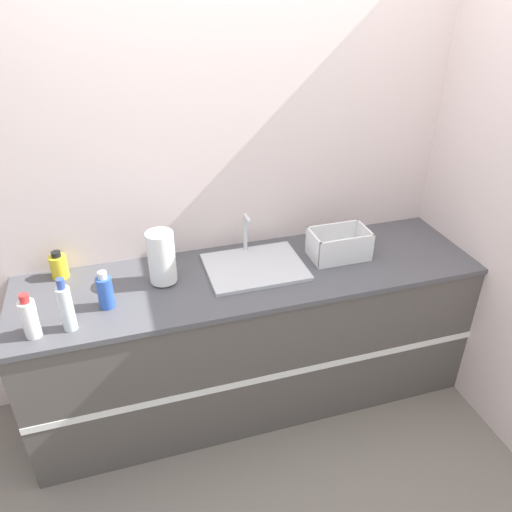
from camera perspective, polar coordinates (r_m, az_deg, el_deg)
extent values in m
plane|color=slate|center=(3.03, 1.55, -19.50)|extent=(12.00, 12.00, 0.00)
cube|color=silver|center=(2.80, -2.55, 9.14)|extent=(4.87, 0.06, 2.60)
cube|color=silver|center=(3.06, 23.18, 8.56)|extent=(0.06, 2.66, 2.60)
cube|color=#514C47|center=(2.95, -0.36, -9.41)|extent=(2.47, 0.66, 0.85)
cube|color=white|center=(2.72, 1.65, -13.64)|extent=(2.47, 0.01, 0.04)
cube|color=#4C4C51|center=(2.69, -0.39, -2.17)|extent=(2.49, 0.69, 0.03)
cube|color=silver|center=(2.71, -0.14, -1.26)|extent=(0.52, 0.41, 0.02)
cylinder|color=silver|center=(2.81, -1.24, 2.73)|extent=(0.02, 0.02, 0.22)
cylinder|color=silver|center=(2.71, -0.97, 4.29)|extent=(0.02, 0.10, 0.02)
cylinder|color=#4C4C51|center=(2.65, -10.45, -2.81)|extent=(0.10, 0.10, 0.01)
cylinder|color=white|center=(2.57, -10.74, -0.13)|extent=(0.14, 0.14, 0.28)
cube|color=white|center=(2.86, 9.35, 0.09)|extent=(0.32, 0.20, 0.01)
cube|color=white|center=(2.75, 10.32, 0.57)|extent=(0.32, 0.01, 0.15)
cube|color=white|center=(2.90, 8.68, 2.38)|extent=(0.32, 0.01, 0.15)
cube|color=white|center=(2.76, 6.56, 1.05)|extent=(0.01, 0.20, 0.15)
cube|color=white|center=(2.89, 12.27, 1.92)|extent=(0.01, 0.20, 0.15)
cylinder|color=yellow|center=(2.81, -21.60, -1.15)|extent=(0.09, 0.09, 0.12)
cylinder|color=black|center=(2.77, -21.89, 0.19)|extent=(0.05, 0.05, 0.03)
cylinder|color=#2D56B7|center=(2.49, -16.82, -4.01)|extent=(0.08, 0.08, 0.16)
cylinder|color=silver|center=(2.44, -17.16, -2.11)|extent=(0.04, 0.04, 0.04)
cylinder|color=white|center=(2.41, -24.42, -6.59)|extent=(0.07, 0.07, 0.18)
cylinder|color=red|center=(2.35, -24.98, -4.42)|extent=(0.04, 0.04, 0.04)
cylinder|color=silver|center=(2.38, -20.83, -5.66)|extent=(0.06, 0.06, 0.22)
cylinder|color=#334C9E|center=(2.31, -21.43, -2.97)|extent=(0.03, 0.03, 0.05)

